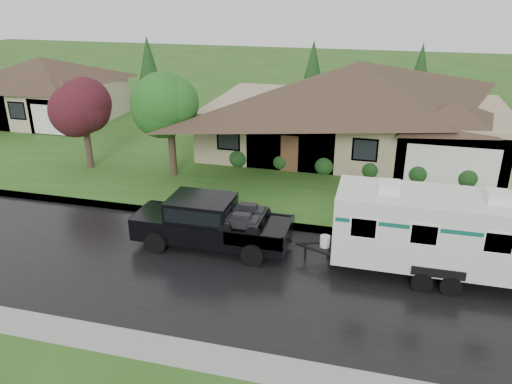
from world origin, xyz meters
TOP-DOWN VIEW (x-y plane):
  - ground at (0.00, 0.00)m, footprint 140.00×140.00m
  - road at (0.00, -2.00)m, footprint 140.00×8.00m
  - curb at (0.00, 2.25)m, footprint 140.00×0.50m
  - lawn at (0.00, 15.00)m, footprint 140.00×26.00m
  - house_main at (2.29, 13.84)m, footprint 19.44×10.80m
  - house_far at (-21.78, 15.85)m, footprint 10.80×8.64m
  - tree_left_green at (-7.41, 6.88)m, footprint 3.46×3.46m
  - tree_red at (-12.60, 6.78)m, footprint 3.05×3.05m
  - shrub_row at (2.00, 9.30)m, footprint 13.60×1.00m
  - pickup_truck at (-2.77, -0.21)m, footprint 6.35×2.41m
  - travel_trailer at (6.05, -0.21)m, footprint 7.83×2.75m

SIDE VIEW (x-z plane):
  - ground at x=0.00m, z-range 0.00..0.00m
  - road at x=0.00m, z-range 0.00..0.01m
  - curb at x=0.00m, z-range 0.00..0.15m
  - lawn at x=0.00m, z-range 0.00..0.15m
  - shrub_row at x=2.00m, z-range 0.15..1.15m
  - pickup_truck at x=-2.77m, z-range 0.08..2.19m
  - travel_trailer at x=6.05m, z-range 0.11..3.62m
  - house_far at x=-21.78m, z-range 0.07..5.87m
  - house_main at x=2.29m, z-range 0.14..7.04m
  - tree_red at x=-12.60m, z-range 1.12..6.18m
  - tree_left_green at x=-7.41m, z-range 1.26..6.99m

